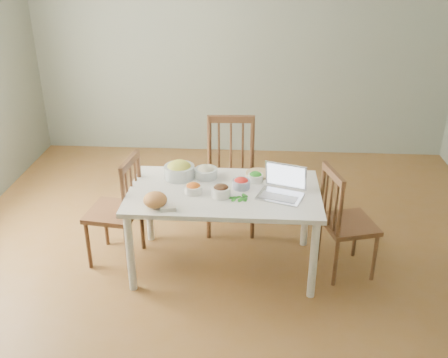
# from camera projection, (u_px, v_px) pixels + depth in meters

# --- Properties ---
(floor) EXTENTS (5.00, 5.00, 0.00)m
(floor) POSITION_uv_depth(u_px,v_px,m) (231.00, 263.00, 4.30)
(floor) COLOR brown
(floor) RESTS_ON ground
(wall_back) EXTENTS (5.00, 0.00, 2.70)m
(wall_back) POSITION_uv_depth(u_px,v_px,m) (243.00, 43.00, 5.96)
(wall_back) COLOR gray
(wall_back) RESTS_ON ground
(dining_table) EXTENTS (1.50, 0.84, 0.70)m
(dining_table) POSITION_uv_depth(u_px,v_px,m) (224.00, 229.00, 4.13)
(dining_table) COLOR silver
(dining_table) RESTS_ON floor
(chair_far) EXTENTS (0.48, 0.46, 1.04)m
(chair_far) POSITION_uv_depth(u_px,v_px,m) (231.00, 177.00, 4.61)
(chair_far) COLOR #54301F
(chair_far) RESTS_ON floor
(chair_left) EXTENTS (0.45, 0.46, 0.94)m
(chair_left) POSITION_uv_depth(u_px,v_px,m) (113.00, 209.00, 4.18)
(chair_left) COLOR #54301F
(chair_left) RESTS_ON floor
(chair_right) EXTENTS (0.48, 0.49, 0.92)m
(chair_right) POSITION_uv_depth(u_px,v_px,m) (349.00, 222.00, 4.03)
(chair_right) COLOR #54301F
(chair_right) RESTS_ON floor
(bread_boule) EXTENTS (0.20, 0.20, 0.11)m
(bread_boule) POSITION_uv_depth(u_px,v_px,m) (155.00, 200.00, 3.72)
(bread_boule) COLOR #B57235
(bread_boule) RESTS_ON dining_table
(butter_stick) EXTENTS (0.12, 0.06, 0.03)m
(butter_stick) POSITION_uv_depth(u_px,v_px,m) (168.00, 209.00, 3.67)
(butter_stick) COLOR silver
(butter_stick) RESTS_ON dining_table
(bowl_squash) EXTENTS (0.33, 0.33, 0.14)m
(bowl_squash) POSITION_uv_depth(u_px,v_px,m) (179.00, 170.00, 4.15)
(bowl_squash) COLOR yellow
(bowl_squash) RESTS_ON dining_table
(bowl_carrot) EXTENTS (0.18, 0.18, 0.08)m
(bowl_carrot) POSITION_uv_depth(u_px,v_px,m) (193.00, 188.00, 3.93)
(bowl_carrot) COLOR orange
(bowl_carrot) RESTS_ON dining_table
(bowl_onion) EXTENTS (0.23, 0.23, 0.10)m
(bowl_onion) POSITION_uv_depth(u_px,v_px,m) (206.00, 172.00, 4.17)
(bowl_onion) COLOR beige
(bowl_onion) RESTS_ON dining_table
(bowl_mushroom) EXTENTS (0.19, 0.19, 0.10)m
(bowl_mushroom) POSITION_uv_depth(u_px,v_px,m) (221.00, 191.00, 3.87)
(bowl_mushroom) COLOR black
(bowl_mushroom) RESTS_ON dining_table
(bowl_redpep) EXTENTS (0.16, 0.16, 0.08)m
(bowl_redpep) POSITION_uv_depth(u_px,v_px,m) (241.00, 183.00, 4.00)
(bowl_redpep) COLOR red
(bowl_redpep) RESTS_ON dining_table
(bowl_broccoli) EXTENTS (0.15, 0.15, 0.08)m
(bowl_broccoli) POSITION_uv_depth(u_px,v_px,m) (256.00, 177.00, 4.11)
(bowl_broccoli) COLOR #1D581D
(bowl_broccoli) RESTS_ON dining_table
(flatbread) EXTENTS (0.23, 0.23, 0.02)m
(flatbread) POSITION_uv_depth(u_px,v_px,m) (258.00, 174.00, 4.23)
(flatbread) COLOR beige
(flatbread) RESTS_ON dining_table
(basil_bunch) EXTENTS (0.18, 0.18, 0.02)m
(basil_bunch) POSITION_uv_depth(u_px,v_px,m) (237.00, 197.00, 3.86)
(basil_bunch) COLOR #1F541B
(basil_bunch) RESTS_ON dining_table
(laptop) EXTENTS (0.40, 0.37, 0.23)m
(laptop) POSITION_uv_depth(u_px,v_px,m) (281.00, 184.00, 3.83)
(laptop) COLOR silver
(laptop) RESTS_ON dining_table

